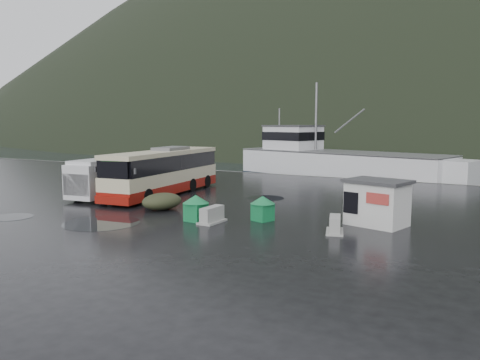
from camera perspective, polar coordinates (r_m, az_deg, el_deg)
The scene contains 13 objects.
ground at distance 28.95m, azimuth -6.77°, elevation -3.36°, with size 160.00×160.00×0.00m, color black.
harbor_water at distance 134.25m, azimuth 21.83°, elevation 4.27°, with size 300.00×180.00×0.02m, color black.
quay_edge at distance 46.50m, azimuth 7.74°, elevation 0.53°, with size 160.00×0.60×1.50m, color #999993.
coach_bus at distance 34.56m, azimuth -9.16°, elevation -1.72°, with size 3.03×12.11×3.43m, color beige, non-canonical shape.
white_van at distance 34.21m, azimuth -15.78°, elevation -1.98°, with size 2.25×6.54×2.74m, color silver, non-canonical shape.
waste_bin_left at distance 25.02m, azimuth -5.38°, elevation -4.98°, with size 1.00×1.00×1.39m, color #15773F, non-canonical shape.
waste_bin_right at distance 25.02m, azimuth 2.77°, elevation -4.96°, with size 0.95×0.95×1.33m, color #15773F, non-canonical shape.
dome_tent at distance 28.48m, azimuth -9.48°, elevation -3.58°, with size 1.84×2.58×1.01m, color #323520, non-canonical shape.
ticket_kiosk at distance 24.88m, azimuth 16.28°, elevation -5.30°, with size 2.99×2.26×2.33m, color silver, non-canonical shape.
jersey_barrier_a at distance 24.51m, azimuth -3.43°, elevation -5.22°, with size 0.85×1.69×0.85m, color #999993, non-canonical shape.
jersey_barrier_b at distance 22.73m, azimuth 11.47°, elevation -6.31°, with size 0.79×1.59×0.79m, color #999993, non-canonical shape.
fishing_trawler at distance 52.24m, azimuth 12.01°, elevation 1.14°, with size 27.90×6.10×11.16m, color silver, non-canonical shape.
puddles at distance 27.21m, azimuth -13.07°, elevation -4.15°, with size 11.82×15.14×0.01m.
Camera 1 is at (16.66, -23.11, 5.17)m, focal length 35.00 mm.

